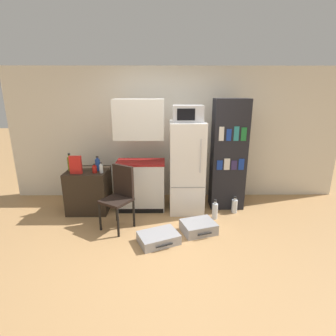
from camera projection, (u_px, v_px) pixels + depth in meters
ground_plane at (166, 250)px, 3.54m from camera, size 24.00×24.00×0.00m
wall_back at (176, 134)px, 5.10m from camera, size 6.40×0.10×2.50m
side_table at (89, 190)px, 4.66m from camera, size 0.69×0.63×0.74m
kitchen_hutch at (140, 160)px, 4.59m from camera, size 0.85×0.49×1.94m
refrigerator at (187, 167)px, 4.55m from camera, size 0.59×0.65×1.58m
microwave at (188, 113)px, 4.29m from camera, size 0.49×0.39×0.27m
bookshelf at (228, 155)px, 4.63m from camera, size 0.59×0.37×1.95m
bottle_ketchup_red at (95, 169)px, 4.39m from camera, size 0.08×0.08×0.15m
bottle_blue_soda at (98, 164)px, 4.51m from camera, size 0.08×0.08×0.25m
bottle_clear_short at (101, 168)px, 4.39m from camera, size 0.06×0.06×0.18m
bottle_olive_oil at (70, 164)px, 4.47m from camera, size 0.08×0.08×0.31m
bottle_amber_beer at (78, 166)px, 4.54m from camera, size 0.06×0.06×0.17m
bottle_milk_white at (98, 164)px, 4.62m from camera, size 0.08×0.08×0.19m
cereal_box at (76, 165)px, 4.32m from camera, size 0.19×0.07×0.30m
chair at (120, 192)px, 4.02m from camera, size 0.55×0.55×0.98m
suitcase_large_flat at (159, 238)px, 3.71m from camera, size 0.65×0.57×0.14m
suitcase_small_flat at (198, 227)px, 3.98m from camera, size 0.58×0.52×0.16m
water_bottle_front at (215, 211)px, 4.38m from camera, size 0.09×0.09×0.34m
water_bottle_middle at (234, 206)px, 4.60m from camera, size 0.10×0.10×0.30m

